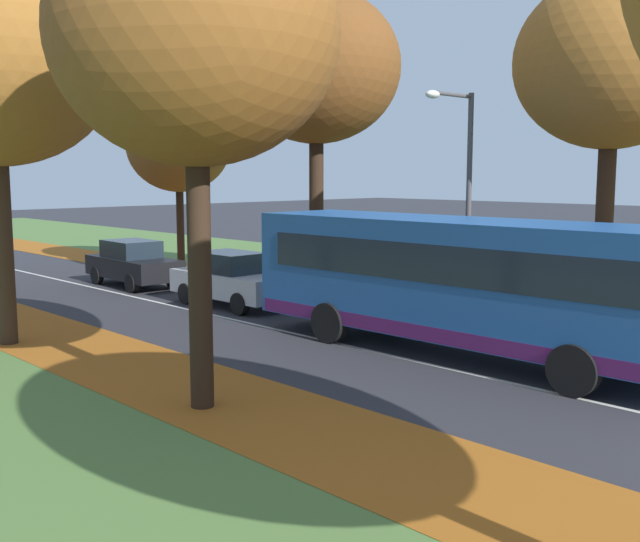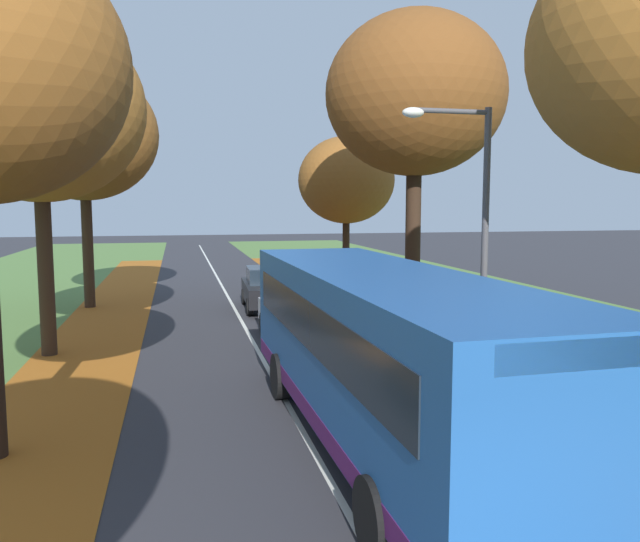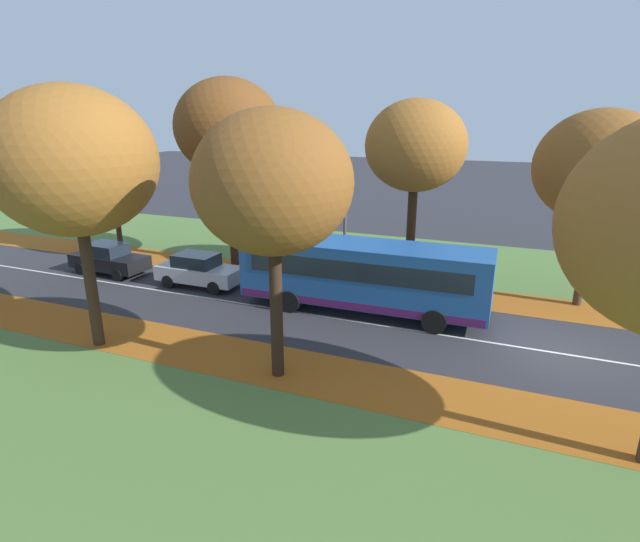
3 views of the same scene
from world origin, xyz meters
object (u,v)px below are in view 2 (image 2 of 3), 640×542
Objects in this scene: tree_left_mid at (38,108)px; car_black_following at (267,288)px; tree_left_far at (83,135)px; bus at (381,346)px; streetlamp_right at (470,221)px; tree_right_mid at (415,96)px; tree_right_far at (346,180)px; car_silver_lead at (296,313)px.

tree_left_mid is 10.76m from car_black_following.
tree_left_far reaches higher than bus.
streetlamp_right is (9.24, -6.14, -2.83)m from tree_left_mid.
tree_left_mid is 10.78m from tree_right_mid.
tree_right_mid is 2.33× the size of car_black_following.
car_black_following is at bearing 89.78° from bus.
tree_right_mid is at bearing 77.91° from streetlamp_right.
tree_right_far is at bearing 89.36° from tree_right_mid.
bus reaches higher than car_silver_lead.
tree_right_far is 10.44m from car_silver_lead.
tree_left_mid is at bearing -138.36° from car_black_following.
tree_left_mid reaches higher than car_silver_lead.
car_silver_lead is (6.84, -7.56, -5.91)m from tree_left_far.
tree_right_mid is at bearing 65.58° from bus.
car_black_following is at bearing -15.92° from tree_left_far.
tree_left_far reaches higher than tree_right_far.
streetlamp_right is at bearing -78.66° from car_black_following.
tree_right_far reaches higher than streetlamp_right.
tree_right_far reaches higher than car_black_following.
tree_right_far is 6.62m from car_black_following.
car_silver_lead is at bearing -114.43° from tree_right_far.
car_silver_lead is at bearing 3.48° from tree_left_mid.
car_silver_lead is at bearing 109.84° from streetlamp_right.
streetlamp_right is at bearing 36.54° from bus.
tree_left_mid is at bearing -175.93° from tree_right_mid.
tree_right_far is at bearing 84.11° from streetlamp_right.
car_black_following is (6.77, -1.93, -5.91)m from tree_left_far.
tree_left_far reaches higher than car_black_following.
bus is at bearing -49.84° from tree_left_mid.
tree_right_mid is 8.64m from tree_right_far.
tree_right_mid is 9.31m from car_black_following.
bus is at bearing -90.89° from car_silver_lead.
tree_left_mid is at bearing -176.52° from car_silver_lead.
streetlamp_right is 3.72m from bus.
streetlamp_right is at bearing -95.89° from tree_right_far.
tree_right_mid is at bearing 4.07° from tree_left_mid.
tree_left_far is 9.19m from car_black_following.
tree_left_far reaches higher than tree_left_mid.
streetlamp_right is 1.41× the size of car_black_following.
bus is at bearing -114.42° from tree_right_mid.
streetlamp_right is 0.57× the size of bus.
tree_left_far is 2.20× the size of car_silver_lead.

